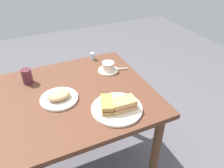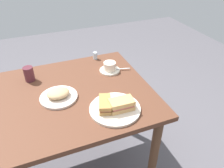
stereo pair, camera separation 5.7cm
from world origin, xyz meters
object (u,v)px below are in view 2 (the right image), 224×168
(dining_table, at_px, (49,110))
(salt_shaker, at_px, (95,56))
(coffee_cup, at_px, (110,66))
(spoon, at_px, (121,69))
(side_plate, at_px, (59,97))
(coffee_saucer, at_px, (110,70))
(drinking_glass, at_px, (29,74))
(sandwich_front, at_px, (122,105))
(sandwich_back, at_px, (105,104))
(sandwich_plate, at_px, (115,109))

(dining_table, relative_size, salt_shaker, 22.76)
(coffee_cup, xyz_separation_m, spoon, (-0.07, 0.02, -0.03))
(spoon, height_order, side_plate, spoon)
(coffee_saucer, xyz_separation_m, drinking_glass, (0.53, -0.08, 0.04))
(sandwich_front, distance_m, drinking_glass, 0.66)
(coffee_cup, distance_m, drinking_glass, 0.54)
(spoon, height_order, salt_shaker, salt_shaker)
(drinking_glass, bearing_deg, sandwich_front, 131.26)
(sandwich_front, relative_size, coffee_cup, 1.36)
(sandwich_back, relative_size, salt_shaker, 2.61)
(coffee_saucer, height_order, drinking_glass, drinking_glass)
(side_plate, relative_size, drinking_glass, 2.25)
(dining_table, relative_size, drinking_glass, 12.90)
(drinking_glass, bearing_deg, dining_table, 107.20)
(spoon, bearing_deg, sandwich_plate, 62.31)
(sandwich_plate, relative_size, sandwich_front, 2.10)
(spoon, bearing_deg, dining_table, 14.27)
(spoon, distance_m, side_plate, 0.49)
(sandwich_plate, height_order, side_plate, same)
(sandwich_front, bearing_deg, side_plate, -38.73)
(coffee_cup, relative_size, spoon, 1.01)
(coffee_cup, xyz_separation_m, salt_shaker, (0.04, -0.21, -0.01))
(dining_table, xyz_separation_m, salt_shaker, (-0.42, -0.37, 0.12))
(sandwich_back, relative_size, coffee_cup, 1.46)
(coffee_saucer, height_order, salt_shaker, salt_shaker)
(dining_table, xyz_separation_m, coffee_saucer, (-0.46, -0.16, 0.10))
(dining_table, distance_m, sandwich_front, 0.47)
(coffee_saucer, distance_m, coffee_cup, 0.04)
(salt_shaker, bearing_deg, side_plate, 47.85)
(sandwich_plate, bearing_deg, sandwich_front, 145.81)
(sandwich_plate, distance_m, sandwich_back, 0.06)
(coffee_cup, bearing_deg, drinking_glass, -8.71)
(coffee_cup, relative_size, drinking_glass, 1.01)
(salt_shaker, bearing_deg, drinking_glass, 14.58)
(sandwich_plate, xyz_separation_m, drinking_glass, (0.41, -0.48, 0.04))
(sandwich_front, bearing_deg, drinking_glass, -48.74)
(drinking_glass, bearing_deg, salt_shaker, -165.42)
(sandwich_front, height_order, salt_shaker, sandwich_front)
(side_plate, bearing_deg, coffee_saucer, -155.50)
(sandwich_back, distance_m, side_plate, 0.30)
(coffee_cup, relative_size, salt_shaker, 1.79)
(drinking_glass, bearing_deg, coffee_saucer, 171.16)
(sandwich_back, bearing_deg, side_plate, -42.33)
(coffee_saucer, distance_m, salt_shaker, 0.22)
(spoon, xyz_separation_m, side_plate, (0.47, 0.16, -0.01))
(sandwich_plate, relative_size, coffee_cup, 2.85)
(sandwich_back, bearing_deg, sandwich_front, 153.31)
(sandwich_front, bearing_deg, coffee_saucer, -102.58)
(dining_table, relative_size, sandwich_back, 8.73)
(coffee_cup, xyz_separation_m, drinking_glass, (0.53, -0.08, 0.01))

